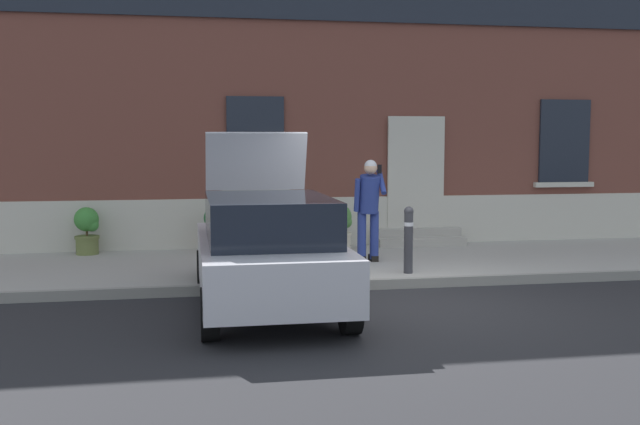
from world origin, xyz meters
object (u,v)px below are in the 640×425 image
(bollard_near_person, at_px, (408,237))
(planter_terracotta, at_px, (216,228))
(hatchback_car_silver, at_px, (268,249))
(person_on_phone, at_px, (369,204))
(planter_olive, at_px, (87,229))
(planter_cream, at_px, (341,226))

(bollard_near_person, distance_m, planter_terracotta, 3.92)
(hatchback_car_silver, bearing_deg, planter_terracotta, 97.06)
(person_on_phone, bearing_deg, planter_terracotta, 140.32)
(planter_olive, bearing_deg, planter_terracotta, -4.63)
(bollard_near_person, bearing_deg, hatchback_car_silver, -148.50)
(hatchback_car_silver, distance_m, planter_olive, 5.15)
(person_on_phone, height_order, planter_terracotta, person_on_phone)
(planter_terracotta, bearing_deg, person_on_phone, -31.68)
(bollard_near_person, distance_m, planter_olive, 5.92)
(person_on_phone, xyz_separation_m, planter_terracotta, (-2.51, 1.55, -0.54))
(bollard_near_person, bearing_deg, person_on_phone, 107.50)
(planter_cream, bearing_deg, person_on_phone, -82.29)
(person_on_phone, distance_m, planter_terracotta, 3.00)
(hatchback_car_silver, height_order, person_on_phone, hatchback_car_silver)
(person_on_phone, height_order, planter_olive, person_on_phone)
(hatchback_car_silver, relative_size, planter_olive, 4.73)
(planter_olive, bearing_deg, person_on_phone, -19.79)
(person_on_phone, xyz_separation_m, planter_olive, (-4.82, 1.73, -0.54))
(planter_terracotta, relative_size, planter_cream, 1.00)
(hatchback_car_silver, bearing_deg, planter_olive, 123.29)
(planter_olive, relative_size, planter_cream, 1.00)
(planter_terracotta, bearing_deg, hatchback_car_silver, -82.94)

